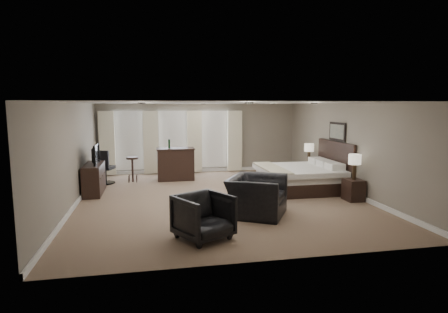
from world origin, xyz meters
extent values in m
cube|color=#7C634F|center=(0.00, 0.00, 0.00)|extent=(7.60, 8.60, 0.04)
cube|color=silver|center=(0.00, 0.00, 2.60)|extent=(7.60, 8.60, 0.04)
cube|color=gray|center=(0.00, 4.25, 1.30)|extent=(7.50, 0.04, 2.60)
cube|color=gray|center=(0.00, -4.25, 1.30)|extent=(7.50, 0.04, 2.60)
cube|color=gray|center=(-3.75, 0.00, 1.30)|extent=(0.04, 8.50, 2.60)
cube|color=gray|center=(3.75, 0.00, 1.30)|extent=(0.04, 8.50, 2.60)
cube|color=silver|center=(-2.60, 4.19, 1.25)|extent=(1.15, 0.04, 2.05)
cube|color=silver|center=(-1.00, 4.19, 1.25)|extent=(1.15, 0.04, 2.05)
cube|color=silver|center=(0.60, 4.19, 1.25)|extent=(1.15, 0.04, 2.05)
cube|color=beige|center=(-3.35, 4.07, 1.18)|extent=(0.55, 0.12, 2.30)
cube|color=beige|center=(-1.80, 4.07, 1.18)|extent=(0.55, 0.12, 2.30)
cube|color=beige|center=(-0.20, 4.07, 1.18)|extent=(0.55, 0.12, 2.30)
cube|color=beige|center=(1.35, 4.07, 1.18)|extent=(0.55, 0.12, 2.30)
cube|color=silver|center=(2.58, 0.53, 0.73)|extent=(2.28, 2.18, 1.45)
cube|color=black|center=(3.47, -0.92, 0.29)|extent=(0.43, 0.52, 0.57)
cube|color=black|center=(3.47, 1.98, 0.29)|extent=(0.43, 0.53, 0.58)
cube|color=beige|center=(3.47, -0.92, 0.91)|extent=(0.33, 0.33, 0.68)
cube|color=beige|center=(3.47, 1.98, 0.91)|extent=(0.32, 0.32, 0.66)
cube|color=slate|center=(3.70, 0.53, 1.75)|extent=(0.04, 0.96, 0.56)
cube|color=black|center=(-3.45, 1.28, 0.43)|extent=(0.48, 1.48, 0.86)
imported|color=black|center=(-3.45, 1.28, 0.92)|extent=(0.57, 0.99, 0.13)
imported|color=black|center=(0.57, -1.68, 0.60)|extent=(1.46, 1.64, 1.21)
imported|color=black|center=(-0.88, -3.02, 0.48)|extent=(1.23, 1.21, 0.95)
cube|color=black|center=(-1.00, 2.81, 0.55)|extent=(1.27, 0.66, 1.11)
cube|color=black|center=(-2.43, 2.77, 0.42)|extent=(0.46, 0.46, 0.83)
cube|color=black|center=(-0.67, 3.73, 0.37)|extent=(0.47, 0.47, 0.75)
cube|color=black|center=(-3.29, 2.61, 0.56)|extent=(0.73, 0.73, 1.12)
camera|label=1|loc=(-1.85, -9.84, 2.53)|focal=30.00mm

